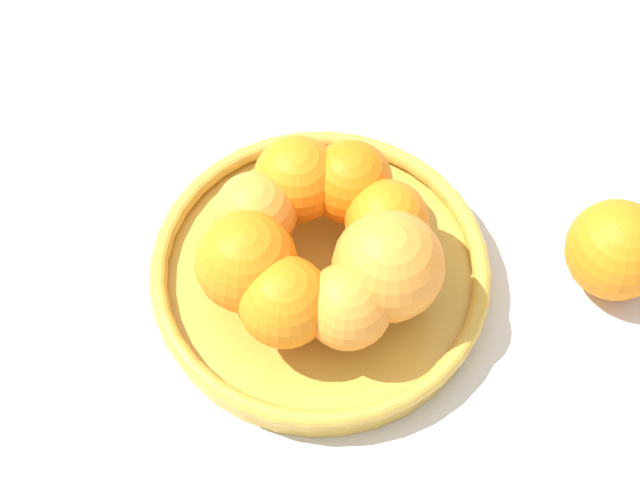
{
  "coord_description": "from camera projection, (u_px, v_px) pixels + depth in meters",
  "views": [
    {
      "loc": [
        -0.42,
        0.06,
        0.74
      ],
      "look_at": [
        0.0,
        0.0,
        0.07
      ],
      "focal_mm": 60.0,
      "sensor_mm": 36.0,
      "label": 1
    }
  ],
  "objects": [
    {
      "name": "ground_plane",
      "position": [
        320.0,
        285.0,
        0.85
      ],
      "size": [
        4.0,
        4.0,
        0.0
      ],
      "primitive_type": "plane",
      "color": "beige"
    },
    {
      "name": "fruit_bowl",
      "position": [
        320.0,
        274.0,
        0.84
      ],
      "size": [
        0.27,
        0.27,
        0.03
      ],
      "color": "gold",
      "rests_on": "ground_plane"
    },
    {
      "name": "orange_pile",
      "position": [
        322.0,
        244.0,
        0.79
      ],
      "size": [
        0.18,
        0.18,
        0.08
      ],
      "color": "orange",
      "rests_on": "fruit_bowl"
    },
    {
      "name": "stray_orange",
      "position": [
        616.0,
        250.0,
        0.82
      ],
      "size": [
        0.08,
        0.08,
        0.08
      ],
      "primitive_type": "sphere",
      "color": "orange",
      "rests_on": "ground_plane"
    }
  ]
}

